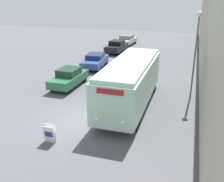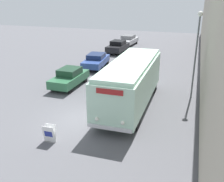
# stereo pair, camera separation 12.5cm
# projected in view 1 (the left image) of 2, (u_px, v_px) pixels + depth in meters

# --- Properties ---
(ground_plane) EXTENTS (80.00, 80.00, 0.00)m
(ground_plane) POSITION_uv_depth(u_px,v_px,m) (84.00, 120.00, 16.41)
(ground_plane) COLOR #56565B
(building_wall_right) EXTENTS (0.30, 60.00, 7.34)m
(building_wall_right) POSITION_uv_depth(u_px,v_px,m) (206.00, 40.00, 22.09)
(building_wall_right) COLOR #B2A893
(building_wall_right) RESTS_ON ground_plane
(vintage_bus) EXTENTS (2.64, 9.26, 3.20)m
(vintage_bus) POSITION_uv_depth(u_px,v_px,m) (130.00, 81.00, 17.78)
(vintage_bus) COLOR black
(vintage_bus) RESTS_ON ground_plane
(sign_board) EXTENTS (0.66, 0.37, 0.97)m
(sign_board) POSITION_uv_depth(u_px,v_px,m) (50.00, 134.00, 13.82)
(sign_board) COLOR gray
(sign_board) RESTS_ON ground_plane
(streetlamp) EXTENTS (0.36, 0.36, 6.29)m
(streetlamp) POSITION_uv_depth(u_px,v_px,m) (196.00, 44.00, 18.43)
(streetlamp) COLOR #595E60
(streetlamp) RESTS_ON ground_plane
(parked_car_near) EXTENTS (1.92, 4.26, 1.54)m
(parked_car_near) POSITION_uv_depth(u_px,v_px,m) (69.00, 78.00, 21.92)
(parked_car_near) COLOR black
(parked_car_near) RESTS_ON ground_plane
(parked_car_mid) EXTENTS (2.23, 4.65, 1.45)m
(parked_car_mid) POSITION_uv_depth(u_px,v_px,m) (95.00, 60.00, 27.44)
(parked_car_mid) COLOR black
(parked_car_mid) RESTS_ON ground_plane
(parked_car_far) EXTENTS (2.17, 4.26, 1.58)m
(parked_car_far) POSITION_uv_depth(u_px,v_px,m) (117.00, 47.00, 34.12)
(parked_car_far) COLOR black
(parked_car_far) RESTS_ON ground_plane
(parked_car_distant) EXTENTS (2.27, 4.83, 1.47)m
(parked_car_distant) POSITION_uv_depth(u_px,v_px,m) (127.00, 40.00, 39.00)
(parked_car_distant) COLOR black
(parked_car_distant) RESTS_ON ground_plane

